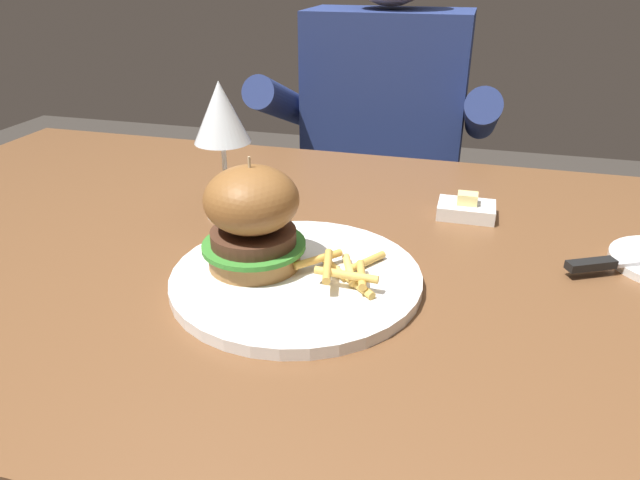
{
  "coord_description": "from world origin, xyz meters",
  "views": [
    {
      "loc": [
        0.21,
        -0.63,
        1.08
      ],
      "look_at": [
        0.05,
        -0.06,
        0.78
      ],
      "focal_mm": 32.0,
      "sensor_mm": 36.0,
      "label": 1
    }
  ],
  "objects_px": {
    "wine_glass": "(221,116)",
    "diner_person": "(380,189)",
    "table_knife": "(634,261)",
    "burger_sandwich": "(252,218)",
    "main_plate": "(296,278)",
    "butter_dish": "(466,209)"
  },
  "relations": [
    {
      "from": "diner_person",
      "to": "table_knife",
      "type": "bearing_deg",
      "value": -57.37
    },
    {
      "from": "wine_glass",
      "to": "diner_person",
      "type": "relative_size",
      "value": 0.17
    },
    {
      "from": "main_plate",
      "to": "diner_person",
      "type": "relative_size",
      "value": 0.25
    },
    {
      "from": "wine_glass",
      "to": "table_knife",
      "type": "height_order",
      "value": "wine_glass"
    },
    {
      "from": "table_knife",
      "to": "burger_sandwich",
      "type": "bearing_deg",
      "value": -163.58
    },
    {
      "from": "main_plate",
      "to": "wine_glass",
      "type": "xyz_separation_m",
      "value": [
        -0.15,
        0.16,
        0.14
      ]
    },
    {
      "from": "wine_glass",
      "to": "diner_person",
      "type": "bearing_deg",
      "value": 78.56
    },
    {
      "from": "main_plate",
      "to": "burger_sandwich",
      "type": "height_order",
      "value": "burger_sandwich"
    },
    {
      "from": "butter_dish",
      "to": "wine_glass",
      "type": "bearing_deg",
      "value": -165.27
    },
    {
      "from": "burger_sandwich",
      "to": "butter_dish",
      "type": "xyz_separation_m",
      "value": [
        0.23,
        0.24,
        -0.06
      ]
    },
    {
      "from": "butter_dish",
      "to": "diner_person",
      "type": "relative_size",
      "value": 0.07
    },
    {
      "from": "wine_glass",
      "to": "table_knife",
      "type": "distance_m",
      "value": 0.55
    },
    {
      "from": "burger_sandwich",
      "to": "table_knife",
      "type": "relative_size",
      "value": 0.66
    },
    {
      "from": "diner_person",
      "to": "burger_sandwich",
      "type": "bearing_deg",
      "value": -91.73
    },
    {
      "from": "wine_glass",
      "to": "butter_dish",
      "type": "bearing_deg",
      "value": 14.73
    },
    {
      "from": "burger_sandwich",
      "to": "table_knife",
      "type": "xyz_separation_m",
      "value": [
        0.43,
        0.13,
        -0.06
      ]
    },
    {
      "from": "wine_glass",
      "to": "diner_person",
      "type": "xyz_separation_m",
      "value": [
        0.12,
        0.62,
        -0.32
      ]
    },
    {
      "from": "table_knife",
      "to": "butter_dish",
      "type": "xyz_separation_m",
      "value": [
        -0.2,
        0.11,
        -0.0
      ]
    },
    {
      "from": "burger_sandwich",
      "to": "diner_person",
      "type": "distance_m",
      "value": 0.81
    },
    {
      "from": "wine_glass",
      "to": "butter_dish",
      "type": "distance_m",
      "value": 0.37
    },
    {
      "from": "main_plate",
      "to": "burger_sandwich",
      "type": "bearing_deg",
      "value": 172.45
    },
    {
      "from": "wine_glass",
      "to": "burger_sandwich",
      "type": "bearing_deg",
      "value": -56.35
    }
  ]
}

